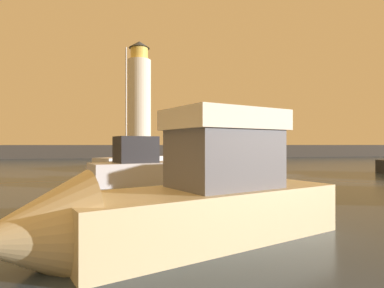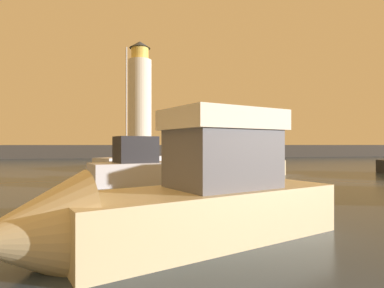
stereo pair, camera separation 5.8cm
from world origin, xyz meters
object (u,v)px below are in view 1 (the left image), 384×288
(lighthouse, at_px, (139,96))
(motorboat_5, at_px, (165,168))
(sailboat_moored, at_px, (132,162))
(motorboat_6, at_px, (174,201))
(motorboat_1, at_px, (227,164))

(lighthouse, bearing_deg, motorboat_5, -87.87)
(motorboat_5, bearing_deg, sailboat_moored, 100.09)
(sailboat_moored, bearing_deg, motorboat_6, -86.68)
(lighthouse, height_order, motorboat_1, lighthouse)
(lighthouse, relative_size, motorboat_6, 2.18)
(motorboat_1, height_order, sailboat_moored, sailboat_moored)
(motorboat_1, bearing_deg, motorboat_6, -109.50)
(motorboat_5, relative_size, sailboat_moored, 0.74)
(motorboat_1, xyz_separation_m, sailboat_moored, (-6.62, 6.69, -0.16))
(lighthouse, distance_m, motorboat_5, 35.79)
(lighthouse, distance_m, motorboat_6, 46.29)
(motorboat_6, relative_size, sailboat_moored, 0.74)
(motorboat_1, xyz_separation_m, motorboat_6, (-5.36, -15.13, 0.19))
(motorboat_6, bearing_deg, lighthouse, 90.75)
(motorboat_5, xyz_separation_m, sailboat_moored, (-1.96, 11.01, -0.23))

